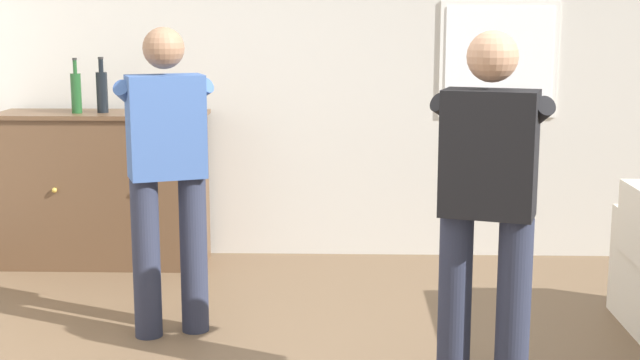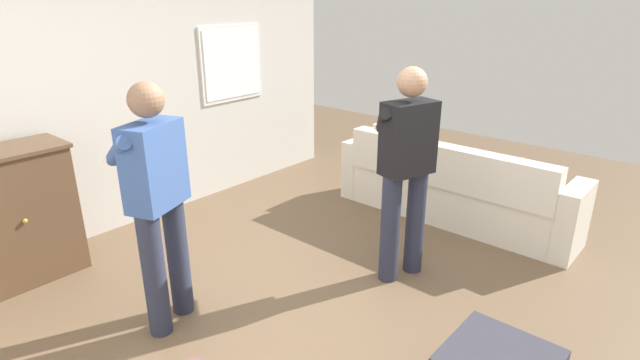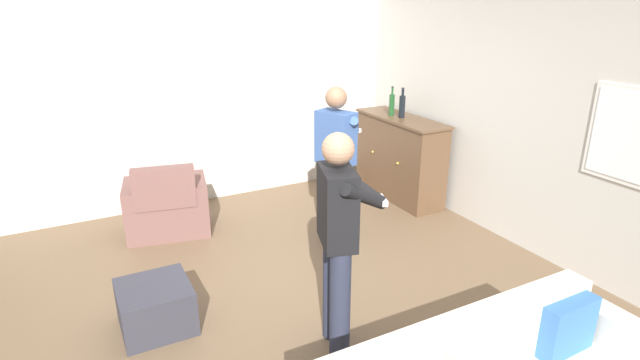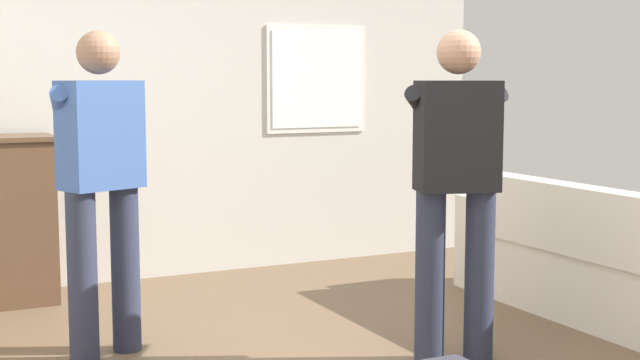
% 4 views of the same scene
% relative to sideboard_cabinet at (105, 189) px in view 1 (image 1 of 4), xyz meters
% --- Properties ---
extents(wall_back_with_window, '(5.20, 0.15, 2.80)m').
position_rel_sideboard_cabinet_xyz_m(wall_back_with_window, '(1.55, 0.36, 0.86)').
color(wall_back_with_window, beige).
rests_on(wall_back_with_window, ground).
extents(sideboard_cabinet, '(1.44, 0.49, 1.08)m').
position_rel_sideboard_cabinet_xyz_m(sideboard_cabinet, '(0.00, 0.00, 0.00)').
color(sideboard_cabinet, brown).
rests_on(sideboard_cabinet, ground).
extents(bottle_wine_green, '(0.08, 0.08, 0.38)m').
position_rel_sideboard_cabinet_xyz_m(bottle_wine_green, '(0.01, -0.02, 0.69)').
color(bottle_wine_green, black).
rests_on(bottle_wine_green, sideboard_cabinet).
extents(bottle_liquor_amber, '(0.07, 0.07, 0.37)m').
position_rel_sideboard_cabinet_xyz_m(bottle_liquor_amber, '(-0.15, -0.05, 0.68)').
color(bottle_liquor_amber, '#1E4C23').
rests_on(bottle_liquor_amber, sideboard_cabinet).
extents(person_standing_left, '(0.52, 0.52, 1.68)m').
position_rel_sideboard_cabinet_xyz_m(person_standing_left, '(0.72, -1.37, 0.40)').
color(person_standing_left, '#282D42').
rests_on(person_standing_left, ground).
extents(person_standing_right, '(0.53, 0.52, 1.68)m').
position_rel_sideboard_cabinet_xyz_m(person_standing_right, '(2.30, -2.24, 0.40)').
color(person_standing_right, '#282D42').
rests_on(person_standing_right, ground).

